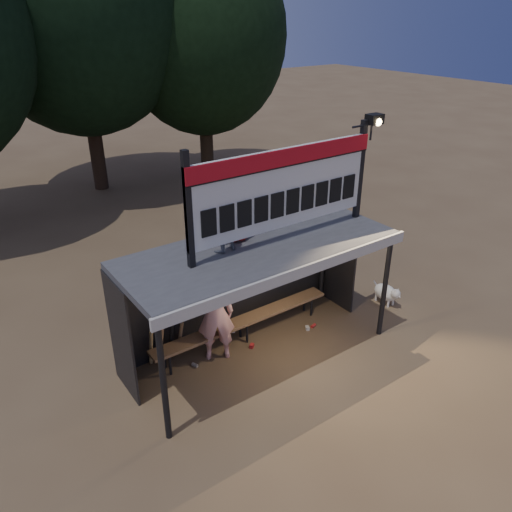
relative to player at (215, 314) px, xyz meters
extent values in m
plane|color=brown|center=(0.73, -0.40, -0.97)|extent=(80.00, 80.00, 0.00)
imported|color=white|center=(0.00, 0.00, 0.00)|extent=(0.84, 0.71, 1.94)
imported|color=slate|center=(0.08, -0.18, 1.86)|extent=(0.52, 0.41, 1.03)
imported|color=#A11C18|center=(0.54, 0.03, 1.84)|extent=(0.51, 0.37, 0.97)
cube|color=#3A3A3C|center=(0.73, -0.40, 1.29)|extent=(5.00, 2.00, 0.12)
cube|color=beige|center=(0.73, -1.42, 1.25)|extent=(5.10, 0.06, 0.20)
cylinder|color=black|center=(-1.67, -1.30, 0.13)|extent=(0.10, 0.10, 2.20)
cylinder|color=black|center=(3.13, -1.30, 0.13)|extent=(0.10, 0.10, 2.20)
cylinder|color=black|center=(-1.67, 0.50, 0.13)|extent=(0.10, 0.10, 2.20)
cylinder|color=black|center=(3.13, 0.50, 0.13)|extent=(0.10, 0.10, 2.20)
cube|color=black|center=(0.73, 0.60, 0.13)|extent=(5.00, 0.04, 2.20)
cube|color=black|center=(-1.77, 0.10, 0.13)|extent=(0.04, 1.00, 2.20)
cube|color=black|center=(3.23, 0.10, 0.13)|extent=(0.04, 1.00, 2.20)
cylinder|color=black|center=(0.73, 0.60, 1.18)|extent=(5.00, 0.06, 0.06)
cube|color=black|center=(-0.62, -0.40, 2.30)|extent=(0.10, 0.10, 1.90)
cube|color=black|center=(3.08, -0.40, 2.30)|extent=(0.10, 0.10, 1.90)
cube|color=silver|center=(1.23, -0.40, 2.30)|extent=(3.80, 0.08, 1.40)
cube|color=#A60B16|center=(1.23, -0.45, 2.86)|extent=(3.80, 0.04, 0.28)
cube|color=black|center=(1.23, -0.45, 2.71)|extent=(3.80, 0.02, 0.03)
cube|color=black|center=(-0.30, -0.45, 2.05)|extent=(0.27, 0.03, 0.45)
cube|color=black|center=(0.04, -0.45, 2.05)|extent=(0.27, 0.03, 0.45)
cube|color=black|center=(0.38, -0.45, 2.05)|extent=(0.27, 0.03, 0.45)
cube|color=black|center=(0.72, -0.45, 2.05)|extent=(0.27, 0.03, 0.45)
cube|color=black|center=(1.06, -0.45, 2.05)|extent=(0.27, 0.03, 0.45)
cube|color=black|center=(1.40, -0.45, 2.05)|extent=(0.27, 0.03, 0.45)
cube|color=black|center=(1.74, -0.45, 2.05)|extent=(0.27, 0.03, 0.45)
cube|color=black|center=(2.08, -0.45, 2.05)|extent=(0.27, 0.03, 0.45)
cube|color=black|center=(2.42, -0.45, 2.05)|extent=(0.27, 0.03, 0.45)
cube|color=black|center=(2.76, -0.45, 2.05)|extent=(0.27, 0.03, 0.45)
cylinder|color=black|center=(3.03, -0.40, 3.15)|extent=(0.50, 0.04, 0.04)
cylinder|color=black|center=(3.28, -0.40, 3.00)|extent=(0.04, 0.04, 0.30)
cube|color=black|center=(3.28, -0.45, 3.25)|extent=(0.30, 0.22, 0.18)
sphere|color=#FFD88C|center=(3.28, -0.54, 3.21)|extent=(0.14, 0.14, 0.14)
cube|color=brown|center=(0.73, 0.15, -0.52)|extent=(4.00, 0.35, 0.06)
cylinder|color=black|center=(-0.97, 0.03, -0.74)|extent=(0.05, 0.05, 0.45)
cylinder|color=black|center=(-0.97, 0.27, -0.74)|extent=(0.05, 0.05, 0.45)
cylinder|color=black|center=(0.73, 0.03, -0.74)|extent=(0.05, 0.05, 0.45)
cylinder|color=black|center=(0.73, 0.27, -0.74)|extent=(0.05, 0.05, 0.45)
cylinder|color=black|center=(2.43, 0.03, -0.74)|extent=(0.05, 0.05, 0.45)
cylinder|color=black|center=(2.43, 0.27, -0.74)|extent=(0.05, 0.05, 0.45)
cylinder|color=#2F1F15|center=(1.73, 11.10, 1.12)|extent=(0.50, 0.50, 4.18)
ellipsoid|color=black|center=(1.73, 11.10, 5.21)|extent=(7.22, 7.22, 8.36)
cylinder|color=#2F2115|center=(5.73, 10.10, 0.79)|extent=(0.50, 0.50, 3.52)
ellipsoid|color=black|center=(5.73, 10.10, 4.23)|extent=(6.08, 6.08, 7.04)
ellipsoid|color=#EDE5CE|center=(4.15, -0.53, -0.70)|extent=(0.36, 0.58, 0.36)
sphere|color=beige|center=(4.15, -0.81, -0.61)|extent=(0.22, 0.22, 0.22)
cone|color=beige|center=(4.15, -0.91, -0.63)|extent=(0.10, 0.10, 0.10)
cone|color=silver|center=(4.10, -0.83, -0.51)|extent=(0.06, 0.06, 0.07)
cone|color=beige|center=(4.20, -0.83, -0.51)|extent=(0.06, 0.06, 0.07)
cylinder|color=white|center=(4.07, -0.71, -0.88)|extent=(0.05, 0.05, 0.18)
cylinder|color=white|center=(4.23, -0.71, -0.88)|extent=(0.05, 0.05, 0.18)
cylinder|color=#EFE5CE|center=(4.07, -0.35, -0.88)|extent=(0.05, 0.05, 0.18)
cylinder|color=silver|center=(4.23, -0.35, -0.88)|extent=(0.05, 0.05, 0.18)
cylinder|color=beige|center=(4.15, -0.23, -0.63)|extent=(0.04, 0.16, 0.14)
cylinder|color=#A4834C|center=(-1.15, 0.42, -0.54)|extent=(0.07, 0.27, 0.84)
cylinder|color=#916744|center=(-0.95, 0.42, -0.54)|extent=(0.08, 0.30, 0.83)
cylinder|color=black|center=(-0.75, 0.42, -0.54)|extent=(0.07, 0.33, 0.83)
cylinder|color=#936B44|center=(-0.55, 0.42, -0.54)|extent=(0.08, 0.35, 0.82)
cube|color=red|center=(0.70, -0.17, -0.93)|extent=(0.12, 0.12, 0.08)
cylinder|color=#B7B7BC|center=(-0.51, -0.03, -0.93)|extent=(0.11, 0.14, 0.07)
cube|color=beige|center=(2.00, -0.34, -0.93)|extent=(0.10, 0.12, 0.08)
cylinder|color=red|center=(2.17, -0.34, -0.93)|extent=(0.13, 0.09, 0.07)
cube|color=silver|center=(0.68, 0.50, -0.93)|extent=(0.12, 0.11, 0.08)
camera|label=1|loc=(-3.88, -6.78, 5.08)|focal=35.00mm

